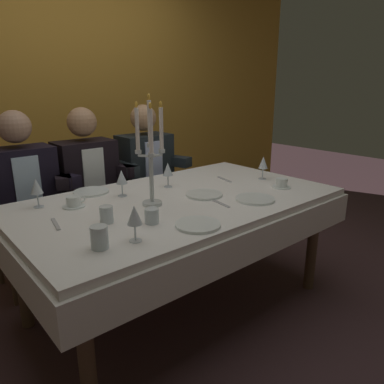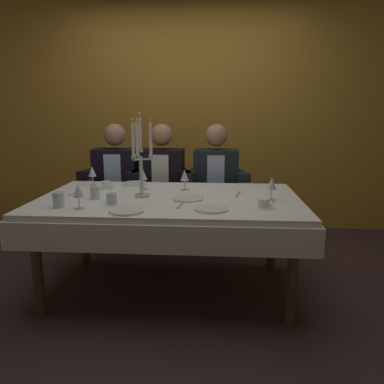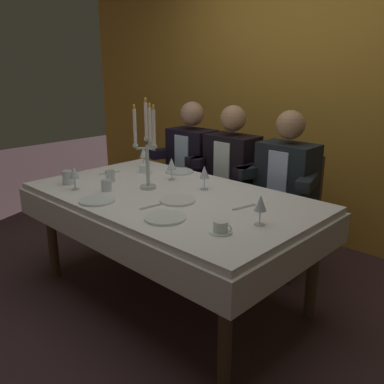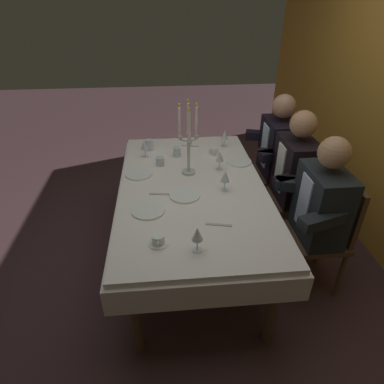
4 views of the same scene
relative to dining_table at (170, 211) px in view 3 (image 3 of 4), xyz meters
name	(u,v)px [view 3 (image 3 of 4)]	position (x,y,z in m)	size (l,w,h in m)	color
ground_plane	(172,294)	(0.00, 0.00, -0.62)	(12.00, 12.00, 0.00)	#422B2F
back_wall	(305,88)	(0.00, 1.66, 0.73)	(6.00, 0.12, 2.70)	gold
dining_table	(170,211)	(0.00, 0.00, 0.00)	(1.94, 1.14, 0.74)	white
candelabra	(147,149)	(-0.20, -0.01, 0.39)	(0.15, 0.17, 0.61)	silver
dinner_plate_0	(179,172)	(-0.36, 0.44, 0.13)	(0.22, 0.22, 0.01)	white
dinner_plate_1	(165,218)	(0.31, -0.33, 0.13)	(0.23, 0.23, 0.01)	white
dinner_plate_2	(97,200)	(-0.22, -0.42, 0.13)	(0.22, 0.22, 0.01)	white
dinner_plate_3	(178,200)	(0.14, -0.07, 0.13)	(0.22, 0.22, 0.01)	white
wine_glass_0	(171,164)	(-0.24, 0.25, 0.24)	(0.07, 0.07, 0.16)	silver
wine_glass_1	(144,153)	(-0.70, 0.37, 0.23)	(0.07, 0.07, 0.16)	silver
wine_glass_2	(204,173)	(0.09, 0.23, 0.24)	(0.07, 0.07, 0.16)	silver
wine_glass_3	(74,173)	(-0.54, -0.37, 0.23)	(0.07, 0.07, 0.16)	silver
wine_glass_4	(260,204)	(0.73, -0.04, 0.24)	(0.07, 0.07, 0.16)	silver
water_tumbler_0	(68,177)	(-0.69, -0.34, 0.17)	(0.07, 0.07, 0.10)	silver
water_tumbler_1	(110,176)	(-0.53, -0.09, 0.16)	(0.07, 0.07, 0.09)	silver
water_tumbler_2	(106,185)	(-0.36, -0.24, 0.16)	(0.07, 0.07, 0.08)	silver
coffee_cup_0	(221,227)	(0.65, -0.26, 0.15)	(0.13, 0.12, 0.06)	white
coffee_cup_1	(144,169)	(-0.55, 0.25, 0.15)	(0.13, 0.12, 0.06)	white
fork_0	(244,207)	(0.51, 0.12, 0.12)	(0.17, 0.02, 0.01)	#B7B7BC
fork_1	(152,206)	(0.11, -0.24, 0.12)	(0.17, 0.02, 0.01)	#B7B7BC
fork_2	(110,173)	(-0.73, 0.05, 0.12)	(0.17, 0.02, 0.01)	#B7B7BC
seated_diner_0	(193,158)	(-0.64, 0.89, 0.11)	(0.63, 0.48, 1.24)	brown
seated_diner_1	(232,167)	(-0.18, 0.89, 0.11)	(0.63, 0.48, 1.24)	brown
seated_diner_2	(287,178)	(0.34, 0.89, 0.11)	(0.63, 0.48, 1.24)	brown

